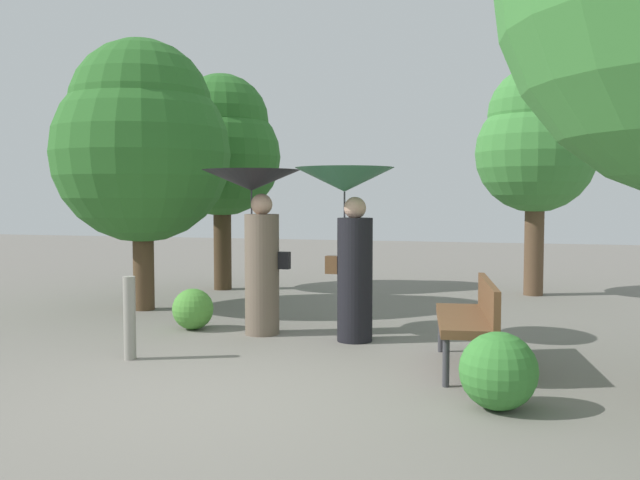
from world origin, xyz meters
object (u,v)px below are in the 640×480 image
(park_bench, at_px, (471,315))
(tree_near_left, at_px, (222,146))
(person_left, at_px, (256,220))
(person_right, at_px, (349,219))
(path_marker_post, at_px, (130,318))
(tree_mid_left, at_px, (142,140))
(tree_mid_right, at_px, (536,141))

(park_bench, xyz_separation_m, tree_near_left, (-4.50, 4.55, 1.98))
(person_left, bearing_deg, person_right, -102.06)
(person_right, distance_m, path_marker_post, 2.57)
(person_left, xyz_separation_m, person_right, (1.13, -0.10, 0.02))
(person_left, bearing_deg, path_marker_post, 146.55)
(tree_near_left, bearing_deg, tree_mid_left, -95.16)
(tree_near_left, xyz_separation_m, tree_mid_right, (5.23, 0.71, 0.03))
(person_left, height_order, tree_mid_left, tree_mid_left)
(tree_near_left, distance_m, tree_mid_left, 2.34)
(tree_near_left, distance_m, path_marker_post, 5.62)
(park_bench, height_order, tree_near_left, tree_near_left)
(tree_mid_right, relative_size, path_marker_post, 4.50)
(tree_mid_right, xyz_separation_m, path_marker_post, (-4.02, -5.79, -2.11))
(park_bench, bearing_deg, tree_near_left, -142.60)
(person_right, xyz_separation_m, tree_mid_left, (-3.31, 1.30, 1.06))
(tree_mid_left, relative_size, tree_mid_right, 1.02)
(person_left, xyz_separation_m, tree_mid_right, (3.26, 4.24, 1.17))
(park_bench, distance_m, path_marker_post, 3.33)
(park_bench, distance_m, tree_mid_right, 5.68)
(person_left, distance_m, tree_near_left, 4.21)
(tree_mid_left, xyz_separation_m, path_marker_post, (1.42, -2.75, -2.01))
(tree_near_left, bearing_deg, path_marker_post, -76.58)
(park_bench, distance_m, tree_near_left, 6.70)
(person_left, xyz_separation_m, park_bench, (2.53, -1.01, -0.84))
(person_right, xyz_separation_m, tree_near_left, (-3.10, 3.63, 1.13))
(park_bench, bearing_deg, tree_mid_left, -122.56)
(person_left, relative_size, path_marker_post, 2.33)
(tree_near_left, bearing_deg, tree_mid_right, 7.72)
(tree_mid_left, bearing_deg, park_bench, -25.27)
(person_right, relative_size, park_bench, 1.25)
(tree_mid_right, distance_m, path_marker_post, 7.35)
(person_left, relative_size, tree_mid_right, 0.52)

